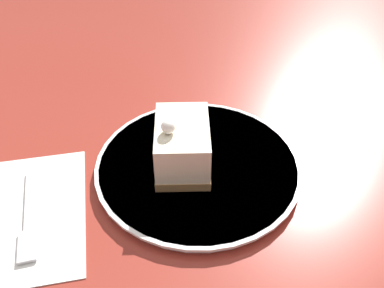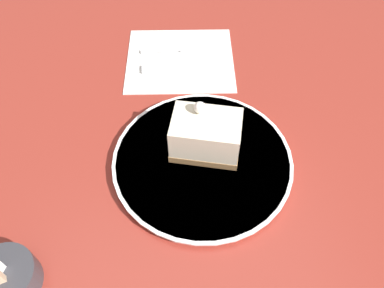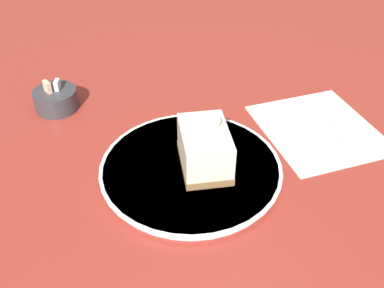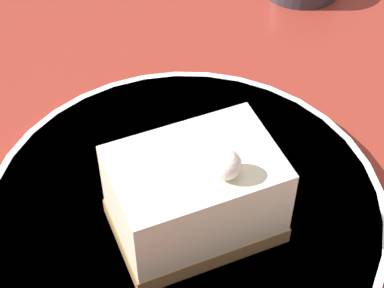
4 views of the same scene
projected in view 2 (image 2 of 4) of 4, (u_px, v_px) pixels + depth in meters
name	position (u px, v px, depth m)	size (l,w,h in m)	color
ground_plane	(205.00, 153.00, 0.62)	(4.00, 4.00, 0.00)	maroon
plate	(202.00, 161.00, 0.61)	(0.29, 0.29, 0.01)	white
cake_slice	(207.00, 133.00, 0.59)	(0.10, 0.12, 0.09)	olive
napkin	(180.00, 59.00, 0.77)	(0.22, 0.23, 0.00)	white
fork	(173.00, 67.00, 0.75)	(0.02, 0.15, 0.00)	silver
knife	(188.00, 49.00, 0.78)	(0.02, 0.16, 0.00)	silver
sugar_bowl	(6.00, 278.00, 0.48)	(0.08, 0.08, 0.06)	#333338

